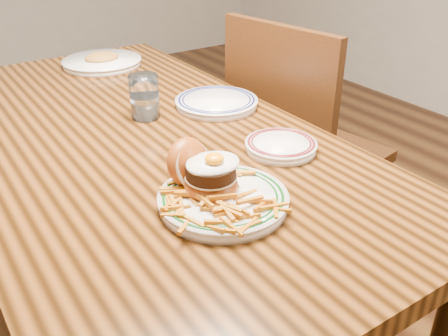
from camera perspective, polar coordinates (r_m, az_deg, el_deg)
table at (r=1.35m, az=-10.14°, el=0.54°), size 0.85×1.60×0.75m
chair_right at (r=1.77m, az=8.45°, el=2.39°), size 0.51×0.51×0.96m
main_plate at (r=0.97m, az=-0.78°, el=-2.41°), size 0.26×0.27×0.12m
side_plate at (r=1.20m, az=6.52°, el=2.58°), size 0.17×0.17×0.03m
rear_plate at (r=1.45m, az=-0.86°, el=7.55°), size 0.24×0.24×0.03m
water_glass at (r=1.38m, az=-9.06°, el=7.76°), size 0.08×0.08×0.12m
far_plate at (r=1.88m, az=-13.77°, el=11.72°), size 0.28×0.28×0.05m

